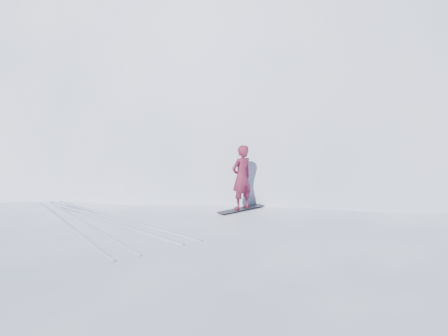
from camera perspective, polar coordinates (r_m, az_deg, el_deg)
name	(u,v)px	position (r m, az deg, el deg)	size (l,w,h in m)	color
near_ridge	(185,319)	(12.03, -5.09, -19.04)	(36.00, 28.00, 4.80)	white
summit_peak	(277,156)	(41.78, 6.98, 1.55)	(60.00, 56.00, 56.00)	white
peak_shoulder	(194,179)	(30.35, -3.96, -1.41)	(28.00, 24.00, 18.00)	white
snowboard	(241,209)	(12.97, 2.29, -5.37)	(1.61, 0.30, 0.03)	black
snowboarder	(242,177)	(12.76, 2.32, -1.21)	(0.69, 0.45, 1.89)	maroon
board_tracks	(96,221)	(12.20, -16.38, -6.69)	(2.70, 5.98, 0.04)	silver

